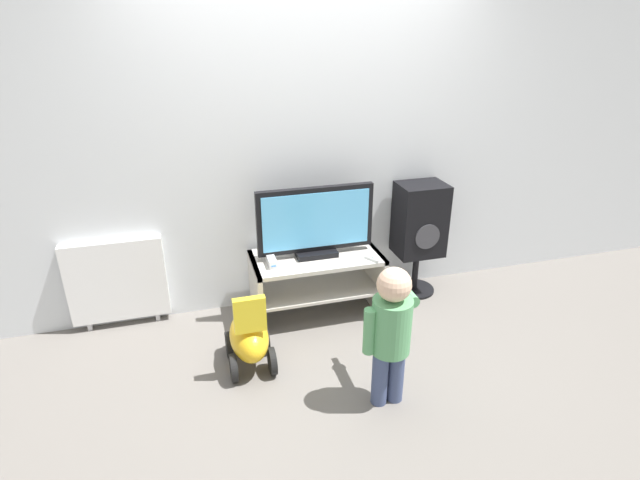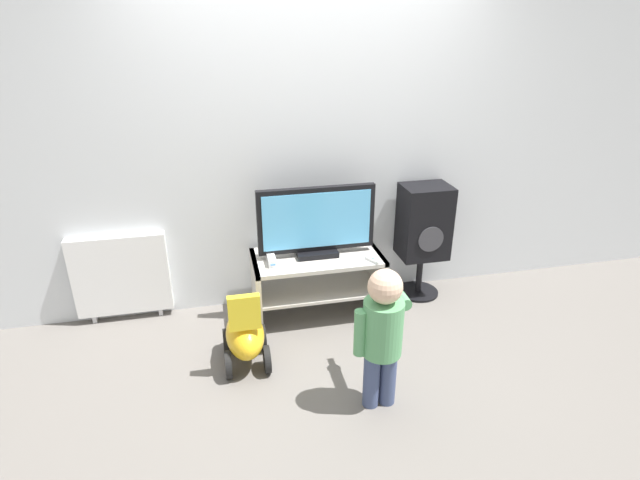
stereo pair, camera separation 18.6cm
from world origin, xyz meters
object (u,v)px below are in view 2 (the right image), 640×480
(remote_primary, at_px, (373,260))
(ride_on_toy, at_px, (245,335))
(game_console, at_px, (271,260))
(television, at_px, (316,222))
(speaker_tower, at_px, (424,225))
(radiator, at_px, (121,275))
(child, at_px, (382,328))

(remote_primary, distance_m, ride_on_toy, 1.05)
(remote_primary, height_order, ride_on_toy, ride_on_toy)
(ride_on_toy, bearing_deg, game_console, 60.81)
(television, height_order, speaker_tower, television)
(remote_primary, height_order, radiator, radiator)
(radiator, bearing_deg, child, -39.23)
(remote_primary, xyz_separation_m, radiator, (-1.80, 0.43, -0.14))
(child, bearing_deg, ride_on_toy, 143.36)
(game_console, bearing_deg, child, -63.27)
(child, xyz_separation_m, speaker_tower, (0.74, 1.16, 0.09))
(television, distance_m, game_console, 0.42)
(remote_primary, distance_m, child, 0.88)
(speaker_tower, distance_m, radiator, 2.33)
(remote_primary, bearing_deg, television, 151.43)
(game_console, bearing_deg, television, 12.39)
(speaker_tower, xyz_separation_m, radiator, (-2.32, 0.13, -0.25))
(game_console, height_order, child, child)
(remote_primary, height_order, child, child)
(remote_primary, relative_size, speaker_tower, 0.14)
(child, relative_size, radiator, 1.30)
(speaker_tower, bearing_deg, radiator, 176.87)
(child, height_order, speaker_tower, speaker_tower)
(remote_primary, relative_size, radiator, 0.19)
(television, bearing_deg, child, -82.04)
(game_console, xyz_separation_m, ride_on_toy, (-0.24, -0.43, -0.31))
(speaker_tower, bearing_deg, ride_on_toy, -157.48)
(child, distance_m, speaker_tower, 1.38)
(remote_primary, xyz_separation_m, speaker_tower, (0.52, 0.31, 0.11))
(game_console, xyz_separation_m, radiator, (-1.08, 0.31, -0.16))
(game_console, relative_size, radiator, 0.23)
(child, distance_m, radiator, 2.04)
(child, bearing_deg, speaker_tower, 57.45)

